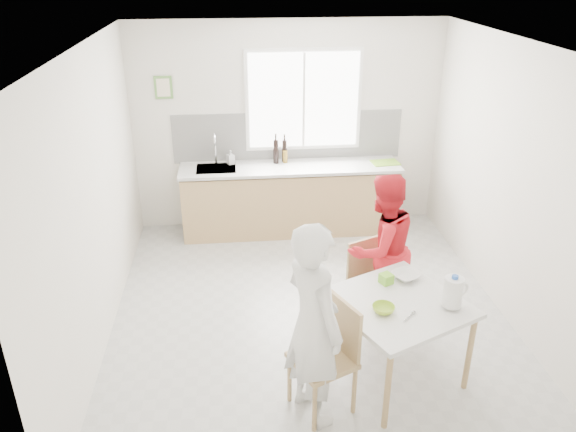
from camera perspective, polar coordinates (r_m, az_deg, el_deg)
The scene contains 21 objects.
ground at distance 5.95m, azimuth 2.15°, elevation -9.75°, with size 4.50×4.50×0.00m, color #B7B7B2.
room_shell at distance 5.19m, azimuth 2.44°, elevation 5.32°, with size 4.50×4.50×4.50m.
window at distance 7.32m, azimuth 1.59°, elevation 11.67°, with size 1.50×0.06×1.30m.
backsplash at distance 7.43m, azimuth -0.01°, elevation 8.10°, with size 3.00×0.02×0.65m, color white.
picture_frame at distance 7.27m, azimuth -12.55°, elevation 12.63°, with size 0.22×0.03×0.28m.
kitchen_counter at distance 7.44m, azimuth 0.18°, elevation 1.49°, with size 2.84×0.64×1.37m.
dining_table at distance 4.85m, azimuth 11.04°, elevation -9.33°, with size 1.33×1.33×0.77m.
chair_left at distance 4.60m, azimuth 4.28°, elevation -13.61°, with size 0.59×0.59×0.96m.
chair_far at distance 5.68m, azimuth 8.19°, elevation -6.25°, with size 0.52×0.52×0.85m.
person_white at distance 4.33m, azimuth 2.58°, elevation -10.96°, with size 0.62×0.41×1.71m, color silver.
person_red at distance 5.57m, azimuth 9.44°, elevation -3.33°, with size 0.76×0.59×1.56m, color red.
bowl_green at distance 4.65m, azimuth 9.67°, elevation -9.28°, with size 0.18×0.18×0.06m, color #A0CD2F.
bowl_white at distance 5.13m, azimuth 11.87°, elevation -5.97°, with size 0.23×0.23×0.06m, color white.
milk_jug at distance 4.77m, azimuth 16.46°, elevation -7.37°, with size 0.22×0.16×0.28m.
green_box at distance 5.02m, azimuth 9.94°, elevation -6.29°, with size 0.10×0.10×0.09m, color #74C32D.
spoon at distance 4.63m, azimuth 12.17°, elevation -10.00°, with size 0.01×0.01×0.16m, color #A5A5AA.
cutting_board at distance 7.47m, azimuth 9.85°, elevation 5.37°, with size 0.35×0.25×0.01m, color #7DB82A.
wine_bottle_a at distance 7.31m, azimuth -1.24°, elevation 6.59°, with size 0.07×0.07×0.32m, color black.
wine_bottle_b at distance 7.36m, azimuth -0.36°, elevation 6.65°, with size 0.07×0.07×0.30m, color black.
jar_amber at distance 7.35m, azimuth -0.29°, elevation 6.05°, with size 0.06×0.06×0.16m, color brown.
soap_bottle at distance 7.33m, azimuth -5.85°, elevation 5.98°, with size 0.08×0.09×0.19m, color #999999.
Camera 1 is at (-0.70, -4.83, 3.40)m, focal length 35.00 mm.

